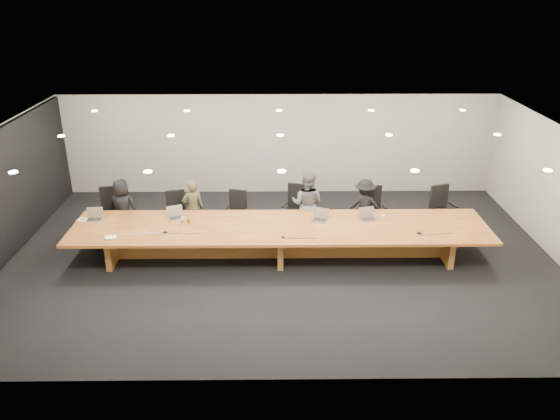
# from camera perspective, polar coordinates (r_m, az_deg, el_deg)

# --- Properties ---
(ground) EXTENTS (12.00, 12.00, 0.00)m
(ground) POSITION_cam_1_polar(r_m,az_deg,el_deg) (12.12, 0.02, -4.91)
(ground) COLOR black
(ground) RESTS_ON ground
(back_wall) EXTENTS (12.00, 0.02, 2.80)m
(back_wall) POSITION_cam_1_polar(r_m,az_deg,el_deg) (15.31, -0.15, 6.85)
(back_wall) COLOR beige
(back_wall) RESTS_ON ground
(conference_table) EXTENTS (9.00, 1.80, 0.75)m
(conference_table) POSITION_cam_1_polar(r_m,az_deg,el_deg) (11.89, 0.02, -2.70)
(conference_table) COLOR brown
(conference_table) RESTS_ON ground
(chair_far_left) EXTENTS (0.72, 0.72, 1.19)m
(chair_far_left) POSITION_cam_1_polar(r_m,az_deg,el_deg) (13.47, -17.16, -0.21)
(chair_far_left) COLOR black
(chair_far_left) RESTS_ON ground
(chair_left) EXTENTS (0.66, 0.66, 1.07)m
(chair_left) POSITION_cam_1_polar(r_m,az_deg,el_deg) (13.19, -10.70, -0.34)
(chair_left) COLOR black
(chair_left) RESTS_ON ground
(chair_mid_left) EXTENTS (0.64, 0.64, 1.03)m
(chair_mid_left) POSITION_cam_1_polar(r_m,az_deg,el_deg) (13.13, -4.64, -0.19)
(chair_mid_left) COLOR black
(chair_mid_left) RESTS_ON ground
(chair_mid_right) EXTENTS (0.75, 0.75, 1.17)m
(chair_mid_right) POSITION_cam_1_polar(r_m,az_deg,el_deg) (13.08, 1.58, 0.12)
(chair_mid_right) COLOR black
(chair_mid_right) RESTS_ON ground
(chair_right) EXTENTS (0.64, 0.64, 1.13)m
(chair_right) POSITION_cam_1_polar(r_m,az_deg,el_deg) (13.27, 9.76, 0.02)
(chair_right) COLOR black
(chair_right) RESTS_ON ground
(chair_far_right) EXTENTS (0.75, 0.75, 1.15)m
(chair_far_right) POSITION_cam_1_polar(r_m,az_deg,el_deg) (13.65, 16.71, 0.06)
(chair_far_right) COLOR black
(chair_far_right) RESTS_ON ground
(person_a) EXTENTS (0.75, 0.54, 1.41)m
(person_a) POSITION_cam_1_polar(r_m,az_deg,el_deg) (13.33, -16.11, 0.19)
(person_a) COLOR black
(person_a) RESTS_ON ground
(person_b) EXTENTS (0.59, 0.49, 1.39)m
(person_b) POSITION_cam_1_polar(r_m,az_deg,el_deg) (12.98, -9.07, 0.17)
(person_b) COLOR #3C3820
(person_b) RESTS_ON ground
(person_c) EXTENTS (0.93, 0.82, 1.59)m
(person_c) POSITION_cam_1_polar(r_m,az_deg,el_deg) (12.83, 2.85, 0.65)
(person_c) COLOR #555557
(person_c) RESTS_ON ground
(person_d) EXTENTS (0.91, 0.57, 1.36)m
(person_d) POSITION_cam_1_polar(r_m,az_deg,el_deg) (13.13, 8.81, 0.38)
(person_d) COLOR black
(person_d) RESTS_ON ground
(laptop_a) EXTENTS (0.37, 0.28, 0.28)m
(laptop_a) POSITION_cam_1_polar(r_m,az_deg,el_deg) (12.68, -18.89, -0.47)
(laptop_a) COLOR tan
(laptop_a) RESTS_ON conference_table
(laptop_b) EXTENTS (0.42, 0.37, 0.28)m
(laptop_b) POSITION_cam_1_polar(r_m,az_deg,el_deg) (12.31, -10.84, -0.30)
(laptop_b) COLOR tan
(laptop_b) RESTS_ON conference_table
(laptop_d) EXTENTS (0.41, 0.36, 0.27)m
(laptop_d) POSITION_cam_1_polar(r_m,az_deg,el_deg) (12.02, 4.16, -0.54)
(laptop_d) COLOR tan
(laptop_d) RESTS_ON conference_table
(laptop_e) EXTENTS (0.40, 0.34, 0.27)m
(laptop_e) POSITION_cam_1_polar(r_m,az_deg,el_deg) (12.19, 9.29, -0.45)
(laptop_e) COLOR tan
(laptop_e) RESTS_ON conference_table
(water_bottle) EXTENTS (0.07, 0.07, 0.20)m
(water_bottle) POSITION_cam_1_polar(r_m,az_deg,el_deg) (11.97, -10.18, -1.17)
(water_bottle) COLOR #A9B9B3
(water_bottle) RESTS_ON conference_table
(amber_mug) EXTENTS (0.09, 0.09, 0.09)m
(amber_mug) POSITION_cam_1_polar(r_m,az_deg,el_deg) (12.10, -9.54, -1.13)
(amber_mug) COLOR brown
(amber_mug) RESTS_ON conference_table
(paper_cup_near) EXTENTS (0.10, 0.10, 0.09)m
(paper_cup_near) POSITION_cam_1_polar(r_m,az_deg,el_deg) (12.20, 4.50, -0.64)
(paper_cup_near) COLOR silver
(paper_cup_near) RESTS_ON conference_table
(paper_cup_far) EXTENTS (0.09, 0.09, 0.10)m
(paper_cup_far) POSITION_cam_1_polar(r_m,az_deg,el_deg) (12.31, 10.70, -0.75)
(paper_cup_far) COLOR silver
(paper_cup_far) RESTS_ON conference_table
(notepad) EXTENTS (0.29, 0.25, 0.02)m
(notepad) POSITION_cam_1_polar(r_m,az_deg,el_deg) (12.85, -19.79, -0.93)
(notepad) COLOR white
(notepad) RESTS_ON conference_table
(lime_gadget) EXTENTS (0.16, 0.10, 0.02)m
(lime_gadget) POSITION_cam_1_polar(r_m,az_deg,el_deg) (12.84, -19.79, -0.86)
(lime_gadget) COLOR #64BF33
(lime_gadget) RESTS_ON notepad
(av_box) EXTENTS (0.26, 0.22, 0.03)m
(av_box) POSITION_cam_1_polar(r_m,az_deg,el_deg) (11.77, -17.28, -2.77)
(av_box) COLOR #B8B8BD
(av_box) RESTS_ON conference_table
(mic_left) EXTENTS (0.15, 0.15, 0.03)m
(mic_left) POSITION_cam_1_polar(r_m,az_deg,el_deg) (11.73, -11.93, -2.27)
(mic_left) COLOR black
(mic_left) RESTS_ON conference_table
(mic_center) EXTENTS (0.12, 0.12, 0.03)m
(mic_center) POSITION_cam_1_polar(r_m,az_deg,el_deg) (11.27, 0.34, -2.84)
(mic_center) COLOR black
(mic_center) RESTS_ON conference_table
(mic_right) EXTENTS (0.13, 0.13, 0.03)m
(mic_right) POSITION_cam_1_polar(r_m,az_deg,el_deg) (11.82, 14.36, -2.31)
(mic_right) COLOR black
(mic_right) RESTS_ON conference_table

